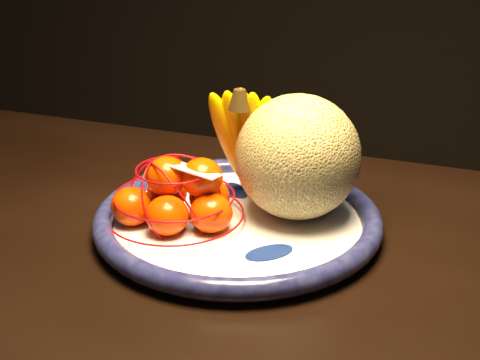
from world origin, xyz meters
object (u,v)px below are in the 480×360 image
(fruit_bowl, at_px, (238,220))
(cantaloupe, at_px, (298,157))
(banana_bunch, at_px, (245,136))
(mandarin_bag, at_px, (178,197))
(dining_table, at_px, (43,288))

(fruit_bowl, bearing_deg, cantaloupe, 30.78)
(banana_bunch, bearing_deg, mandarin_bag, -124.09)
(cantaloupe, bearing_deg, banana_bunch, 157.22)
(banana_bunch, bearing_deg, dining_table, -147.53)
(fruit_bowl, height_order, banana_bunch, banana_bunch)
(dining_table, relative_size, fruit_bowl, 3.99)
(dining_table, distance_m, banana_bunch, 0.35)
(dining_table, bearing_deg, banana_bunch, 40.00)
(cantaloupe, xyz_separation_m, mandarin_bag, (-0.14, -0.07, -0.05))
(fruit_bowl, distance_m, mandarin_bag, 0.09)
(banana_bunch, height_order, mandarin_bag, banana_bunch)
(dining_table, xyz_separation_m, cantaloupe, (0.32, 0.14, 0.18))
(mandarin_bag, bearing_deg, fruit_bowl, 20.83)
(dining_table, height_order, cantaloupe, cantaloupe)
(cantaloupe, height_order, mandarin_bag, cantaloupe)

